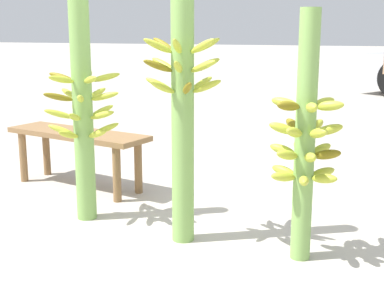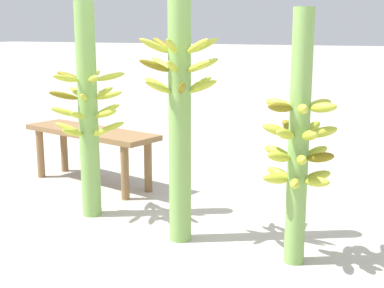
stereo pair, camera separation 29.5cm
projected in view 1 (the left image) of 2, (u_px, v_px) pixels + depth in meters
ground_plane at (166, 247)px, 3.05m from camera, size 80.00×80.00×0.00m
banana_stalk_left at (83, 112)px, 3.38m from camera, size 0.49×0.49×1.39m
banana_stalk_center at (183, 98)px, 2.99m from camera, size 0.46×0.46×1.63m
banana_stalk_right at (305, 139)px, 2.77m from camera, size 0.39×0.39×1.33m
market_bench at (78, 141)px, 4.15m from camera, size 1.25×0.58×0.45m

